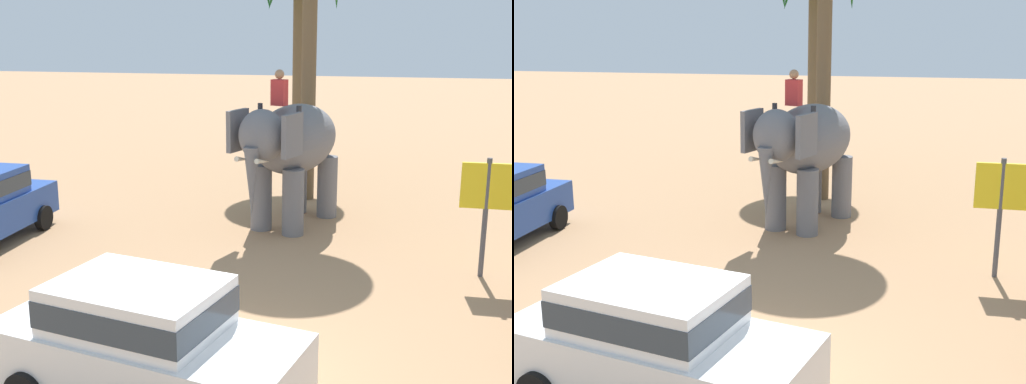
# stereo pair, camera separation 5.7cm
# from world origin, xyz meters

# --- Properties ---
(ground_plane) EXTENTS (120.00, 120.00, 0.00)m
(ground_plane) POSITION_xyz_m (0.00, 0.00, 0.00)
(ground_plane) COLOR tan
(car_sedan_foreground) EXTENTS (4.37, 2.53, 1.70)m
(car_sedan_foreground) POSITION_xyz_m (-0.33, -0.61, 0.93)
(car_sedan_foreground) COLOR white
(car_sedan_foreground) RESTS_ON ground
(elephant_with_mahout) EXTENTS (2.63, 4.01, 3.88)m
(elephant_with_mahout) POSITION_xyz_m (0.14, 7.94, 1.99)
(elephant_with_mahout) COLOR slate
(elephant_with_mahout) RESTS_ON ground
(signboard_yellow) EXTENTS (1.00, 0.10, 2.40)m
(signboard_yellow) POSITION_xyz_m (4.44, 5.23, 1.69)
(signboard_yellow) COLOR #4C4C51
(signboard_yellow) RESTS_ON ground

